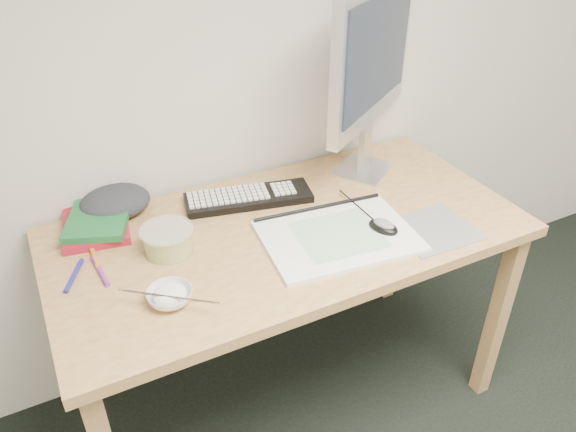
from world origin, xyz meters
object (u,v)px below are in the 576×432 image
object	(u,v)px
keyboard	(249,198)
rice_bowl	(170,296)
sketchpad	(338,236)
desk	(288,249)
monitor	(372,59)

from	to	relation	value
keyboard	rice_bowl	world-z (taller)	rice_bowl
keyboard	sketchpad	bearing A→B (deg)	-51.54
desk	keyboard	xyz separation A→B (m)	(-0.05, 0.19, 0.09)
monitor	keyboard	bearing A→B (deg)	146.97
monitor	rice_bowl	xyz separation A→B (m)	(-0.81, -0.35, -0.38)
monitor	sketchpad	bearing A→B (deg)	-166.63
desk	monitor	world-z (taller)	monitor
sketchpad	rice_bowl	size ratio (longest dim) A/B	3.80
desk	sketchpad	world-z (taller)	sketchpad
monitor	rice_bowl	size ratio (longest dim) A/B	5.53
desk	monitor	bearing A→B (deg)	26.31
sketchpad	keyboard	size ratio (longest dim) A/B	1.08
desk	rice_bowl	distance (m)	0.45
desk	sketchpad	size ratio (longest dim) A/B	3.22
desk	sketchpad	xyz separation A→B (m)	(0.10, -0.11, 0.09)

